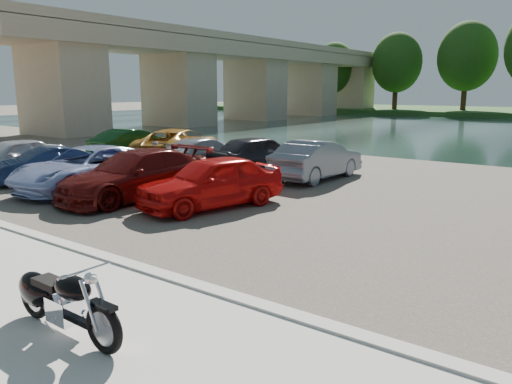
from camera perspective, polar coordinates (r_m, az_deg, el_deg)
ground at (r=7.78m, az=-18.92°, el=-14.80°), size 200.00×200.00×0.00m
promenade at (r=7.32m, az=-25.64°, el=-16.70°), size 60.00×6.00×0.10m
kerb at (r=8.91m, az=-8.22°, el=-10.30°), size 60.00×0.30×0.14m
parking_lot at (r=16.31m, az=14.50°, el=-0.61°), size 60.00×18.00×0.04m
bridge at (r=56.25m, az=-0.70°, el=13.86°), size 7.00×56.00×8.55m
motorcycle at (r=7.53m, az=-21.74°, el=-11.23°), size 2.33×0.75×1.05m
car_0 at (r=21.78m, az=-26.19°, el=3.58°), size 2.07×4.41×1.46m
car_1 at (r=19.83m, az=-22.98°, el=2.87°), size 2.10×4.00×1.26m
car_2 at (r=17.69m, az=-18.65°, el=2.57°), size 2.66×5.39×1.47m
car_3 at (r=15.88m, az=-13.61°, el=1.93°), size 2.38×5.26×1.49m
car_4 at (r=14.33m, az=-5.16°, el=1.18°), size 2.82×4.69×1.49m
car_5 at (r=25.38m, az=-13.89°, el=5.41°), size 1.55×4.40×1.45m
car_6 at (r=23.92m, az=-8.87°, el=5.36°), size 4.31×6.09×1.54m
car_7 at (r=21.70m, az=-5.92°, el=4.49°), size 1.89×4.53×1.31m
car_8 at (r=20.34m, az=0.37°, el=4.40°), size 2.74×4.79×1.53m
car_9 at (r=18.97m, az=6.98°, el=3.68°), size 1.68×4.51×1.47m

